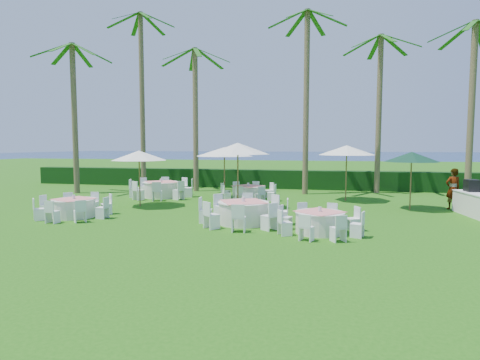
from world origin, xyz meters
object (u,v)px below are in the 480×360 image
Objects in this scene: banquet_table_b at (243,212)px; umbrella_c at (224,152)px; umbrella_b at (238,149)px; umbrella_a at (139,156)px; umbrella_green at (412,157)px; banquet_table_e at (248,192)px; staff_person at (453,189)px; umbrella_d at (347,150)px; banquet_table_c at (320,222)px; banquet_table_d at (161,189)px; banquet_table_a at (74,207)px.

umbrella_c is (-2.37, 6.38, 2.06)m from banquet_table_b.
umbrella_c is at bearing 110.34° from banquet_table_b.
umbrella_a is at bearing -173.27° from umbrella_b.
banquet_table_e is at bearing 168.69° from umbrella_green.
staff_person is at bearing 31.80° from banquet_table_b.
umbrella_d is (6.25, 0.64, 0.09)m from umbrella_c.
umbrella_d is (3.88, 7.02, 2.15)m from banquet_table_b.
banquet_table_c is at bearing -19.90° from banquet_table_b.
banquet_table_d is 1.15× the size of banquet_table_e.
umbrella_a is 4.64m from umbrella_c.
staff_person is at bearing 9.99° from umbrella_b.
umbrella_b is at bearing 6.73° from umbrella_a.
umbrella_green is at bearing 8.77° from umbrella_b.
staff_person is (4.52, -1.82, -1.67)m from umbrella_d.
umbrella_d is (9.79, 0.75, 2.13)m from banquet_table_d.
umbrella_green reaches higher than banquet_table_b.
banquet_table_a is 1.59× the size of staff_person.
banquet_table_b is 1.06× the size of umbrella_c.
banquet_table_d is 1.11× the size of umbrella_c.
banquet_table_a is 9.58m from banquet_table_c.
staff_person is (5.67, 6.20, 0.54)m from banquet_table_c.
banquet_table_e is at bearing 117.69° from banquet_table_c.
banquet_table_b is 2.91m from banquet_table_c.
banquet_table_a is at bearing -147.61° from umbrella_b.
umbrella_d is at bearing 4.37° from banquet_table_d.
umbrella_green is at bearing -11.31° from banquet_table_e.
banquet_table_a is 1.02× the size of umbrella_d.
banquet_table_a is at bearing -98.09° from banquet_table_d.
umbrella_b is 6.00m from umbrella_d.
banquet_table_b is 1.78× the size of staff_person.
banquet_table_c is 1.06× the size of umbrella_a.
banquet_table_c is 0.91× the size of umbrella_c.
staff_person is at bearing 8.93° from umbrella_a.
umbrella_a reaches higher than banquet_table_c.
banquet_table_b is 1.24× the size of umbrella_a.
umbrella_b is (-3.74, 4.54, 2.31)m from banquet_table_c.
banquet_table_a reaches higher than banquet_table_c.
banquet_table_b is 1.15× the size of umbrella_d.
banquet_table_b is 1.27× the size of umbrella_green.
banquet_table_d reaches higher than banquet_table_c.
banquet_table_d is at bearing 179.54° from banquet_table_e.
umbrella_c is 6.28m from umbrella_d.
staff_person reaches higher than banquet_table_e.
umbrella_b is 7.64m from umbrella_green.
banquet_table_a is 1.05× the size of banquet_table_c.
umbrella_b reaches higher than umbrella_d.
banquet_table_a is at bearing -178.88° from banquet_table_b.
banquet_table_c is at bearing 30.49° from staff_person.
banquet_table_c is 1.52× the size of staff_person.
umbrella_green is (7.55, 1.16, -0.36)m from umbrella_b.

